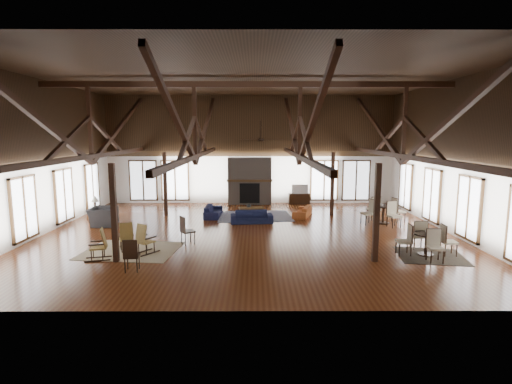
{
  "coord_description": "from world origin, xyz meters",
  "views": [
    {
      "loc": [
        0.28,
        -15.41,
        3.93
      ],
      "look_at": [
        0.34,
        1.0,
        1.51
      ],
      "focal_mm": 28.0,
      "sensor_mm": 36.0,
      "label": 1
    }
  ],
  "objects_px": {
    "sofa_navy_front": "(252,217)",
    "coffee_table": "(251,209)",
    "sofa_orange": "(302,211)",
    "armchair": "(103,216)",
    "tv_console": "(299,199)",
    "sofa_navy_left": "(213,211)",
    "cafe_table_far": "(383,211)",
    "cafe_table_near": "(426,240)"
  },
  "relations": [
    {
      "from": "armchair",
      "to": "tv_console",
      "type": "xyz_separation_m",
      "value": [
        9.04,
        5.32,
        -0.1
      ]
    },
    {
      "from": "sofa_navy_left",
      "to": "cafe_table_near",
      "type": "height_order",
      "value": "cafe_table_near"
    },
    {
      "from": "sofa_navy_left",
      "to": "cafe_table_far",
      "type": "distance_m",
      "value": 7.78
    },
    {
      "from": "coffee_table",
      "to": "cafe_table_far",
      "type": "xyz_separation_m",
      "value": [
        5.83,
        -1.43,
        0.16
      ]
    },
    {
      "from": "sofa_navy_front",
      "to": "coffee_table",
      "type": "relative_size",
      "value": 1.53
    },
    {
      "from": "sofa_orange",
      "to": "cafe_table_far",
      "type": "xyz_separation_m",
      "value": [
        3.38,
        -1.49,
        0.3
      ]
    },
    {
      "from": "coffee_table",
      "to": "cafe_table_far",
      "type": "height_order",
      "value": "cafe_table_far"
    },
    {
      "from": "sofa_orange",
      "to": "coffee_table",
      "type": "height_order",
      "value": "sofa_orange"
    },
    {
      "from": "tv_console",
      "to": "cafe_table_far",
      "type": "bearing_deg",
      "value": -57.62
    },
    {
      "from": "sofa_navy_left",
      "to": "armchair",
      "type": "distance_m",
      "value": 4.9
    },
    {
      "from": "sofa_orange",
      "to": "cafe_table_near",
      "type": "bearing_deg",
      "value": 46.31
    },
    {
      "from": "armchair",
      "to": "cafe_table_far",
      "type": "height_order",
      "value": "cafe_table_far"
    },
    {
      "from": "armchair",
      "to": "cafe_table_near",
      "type": "relative_size",
      "value": 0.62
    },
    {
      "from": "sofa_navy_front",
      "to": "sofa_orange",
      "type": "xyz_separation_m",
      "value": [
        2.42,
        1.4,
        -0.03
      ]
    },
    {
      "from": "coffee_table",
      "to": "sofa_navy_front",
      "type": "bearing_deg",
      "value": -95.68
    },
    {
      "from": "coffee_table",
      "to": "cafe_table_near",
      "type": "bearing_deg",
      "value": -53.78
    },
    {
      "from": "cafe_table_near",
      "to": "cafe_table_far",
      "type": "distance_m",
      "value": 4.65
    },
    {
      "from": "sofa_navy_front",
      "to": "sofa_orange",
      "type": "bearing_deg",
      "value": 25.38
    },
    {
      "from": "sofa_navy_front",
      "to": "coffee_table",
      "type": "xyz_separation_m",
      "value": [
        -0.04,
        1.34,
        0.11
      ]
    },
    {
      "from": "armchair",
      "to": "tv_console",
      "type": "height_order",
      "value": "armchair"
    },
    {
      "from": "sofa_navy_front",
      "to": "tv_console",
      "type": "height_order",
      "value": "tv_console"
    },
    {
      "from": "coffee_table",
      "to": "cafe_table_near",
      "type": "relative_size",
      "value": 0.63
    },
    {
      "from": "cafe_table_near",
      "to": "armchair",
      "type": "bearing_deg",
      "value": 160.45
    },
    {
      "from": "sofa_navy_front",
      "to": "sofa_orange",
      "type": "height_order",
      "value": "sofa_navy_front"
    },
    {
      "from": "sofa_navy_front",
      "to": "coffee_table",
      "type": "bearing_deg",
      "value": 86.73
    },
    {
      "from": "coffee_table",
      "to": "armchair",
      "type": "distance_m",
      "value": 6.6
    },
    {
      "from": "coffee_table",
      "to": "armchair",
      "type": "bearing_deg",
      "value": -171.57
    },
    {
      "from": "sofa_orange",
      "to": "coffee_table",
      "type": "bearing_deg",
      "value": -70.48
    },
    {
      "from": "sofa_navy_left",
      "to": "cafe_table_far",
      "type": "relative_size",
      "value": 0.85
    },
    {
      "from": "sofa_navy_left",
      "to": "cafe_table_near",
      "type": "xyz_separation_m",
      "value": [
        7.55,
        -6.11,
        0.24
      ]
    },
    {
      "from": "cafe_table_far",
      "to": "tv_console",
      "type": "relative_size",
      "value": 1.84
    },
    {
      "from": "cafe_table_far",
      "to": "sofa_orange",
      "type": "bearing_deg",
      "value": 156.24
    },
    {
      "from": "tv_console",
      "to": "armchair",
      "type": "bearing_deg",
      "value": -149.49
    },
    {
      "from": "sofa_navy_left",
      "to": "sofa_orange",
      "type": "relative_size",
      "value": 1.08
    },
    {
      "from": "sofa_navy_front",
      "to": "cafe_table_near",
      "type": "distance_m",
      "value": 7.42
    },
    {
      "from": "coffee_table",
      "to": "tv_console",
      "type": "relative_size",
      "value": 1.04
    },
    {
      "from": "armchair",
      "to": "tv_console",
      "type": "distance_m",
      "value": 10.49
    },
    {
      "from": "sofa_navy_front",
      "to": "cafe_table_far",
      "type": "height_order",
      "value": "cafe_table_far"
    },
    {
      "from": "sofa_navy_left",
      "to": "tv_console",
      "type": "distance_m",
      "value": 5.69
    },
    {
      "from": "armchair",
      "to": "cafe_table_far",
      "type": "distance_m",
      "value": 12.2
    },
    {
      "from": "sofa_orange",
      "to": "tv_console",
      "type": "xyz_separation_m",
      "value": [
        0.23,
        3.49,
        0.04
      ]
    },
    {
      "from": "coffee_table",
      "to": "sofa_orange",
      "type": "bearing_deg",
      "value": -5.75
    }
  ]
}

